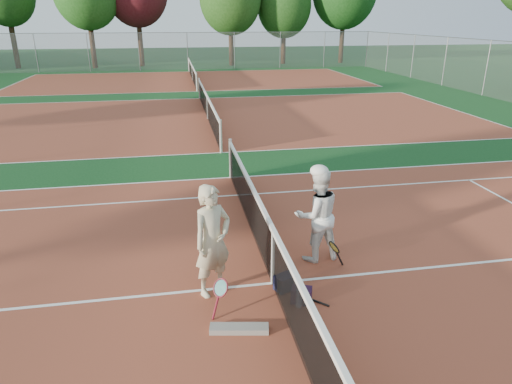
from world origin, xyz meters
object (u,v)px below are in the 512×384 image
sports_bag_navy (285,282)px  sports_bag_purple (301,295)px  racket_spare (302,296)px  player_a (213,241)px  water_bottle (299,299)px  net_main (273,257)px  racket_black_held (334,255)px  racket_red (221,296)px  player_b (317,215)px

sports_bag_navy → sports_bag_purple: sports_bag_navy is taller
racket_spare → sports_bag_navy: 0.37m
player_a → sports_bag_navy: player_a is taller
sports_bag_navy → water_bottle: water_bottle is taller
net_main → racket_black_held: net_main is taller
net_main → water_bottle: net_main is taller
racket_red → racket_spare: (1.31, 0.14, -0.25)m
player_b → racket_black_held: (0.20, -0.42, -0.60)m
player_b → water_bottle: 1.74m
racket_red → sports_bag_navy: bearing=-32.1°
sports_bag_navy → racket_red: bearing=-159.5°
player_b → racket_black_held: 0.76m
racket_black_held → sports_bag_purple: 1.23m
player_a → sports_bag_purple: bearing=-54.4°
player_b → sports_bag_navy: (-0.79, -0.91, -0.74)m
racket_red → racket_spare: bearing=-46.5°
player_a → sports_bag_purple: player_a is taller
racket_red → sports_bag_navy: size_ratio=1.61×
player_b → sports_bag_navy: player_b is taller
racket_red → sports_bag_purple: bearing=-52.2°
racket_black_held → water_bottle: 1.36m
net_main → player_b: 1.24m
net_main → racket_spare: 0.79m
sports_bag_navy → racket_spare: bearing=-50.6°
sports_bag_purple → water_bottle: bearing=-121.9°
racket_red → racket_spare: size_ratio=0.88×
player_a → racket_spare: bearing=-48.7°
player_a → water_bottle: 1.60m
net_main → racket_red: 1.14m
racket_red → racket_black_held: bearing=-29.1°
racket_black_held → sports_bag_navy: (-0.99, -0.50, -0.14)m
racket_black_held → sports_bag_navy: 1.12m
racket_spare → player_b: bearing=-70.7°
racket_spare → sports_bag_purple: (-0.06, -0.13, 0.11)m
player_b → racket_red: player_b is taller
water_bottle → sports_bag_purple: bearing=58.1°
player_a → racket_red: bearing=-116.6°
racket_red → racket_spare: racket_red is taller
racket_spare → sports_bag_purple: bearing=111.6°
player_a → water_bottle: player_a is taller
water_bottle → net_main: bearing=109.4°
sports_bag_purple → water_bottle: 0.14m
net_main → racket_black_held: (1.16, 0.29, -0.24)m
player_b → sports_bag_purple: bearing=56.0°
player_a → racket_spare: size_ratio=3.06×
player_b → racket_red: (-1.88, -1.32, -0.61)m
sports_bag_purple → player_b: bearing=64.5°
player_a → player_b: bearing=-10.3°
sports_bag_navy → sports_bag_purple: size_ratio=1.05×
player_a → racket_black_held: (2.14, 0.36, -0.65)m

